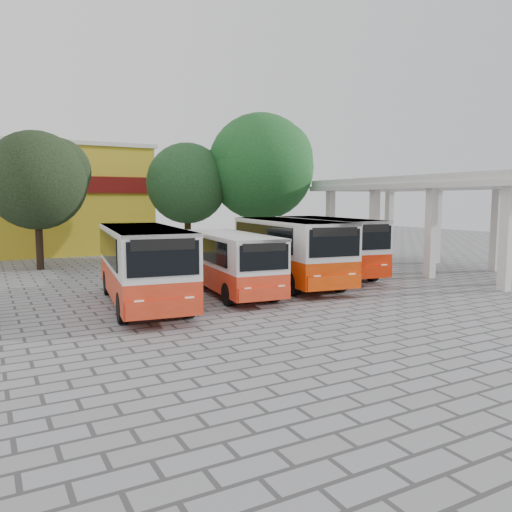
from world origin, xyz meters
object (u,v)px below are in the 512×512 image
bus_far_right (327,242)px  bus_centre_right (289,247)px  bus_centre_left (231,259)px  bus_far_left (143,260)px

bus_far_right → bus_centre_right: bearing=-145.9°
bus_centre_left → bus_far_right: (7.02, 2.52, 0.28)m
bus_far_left → bus_centre_right: (7.66, 1.48, 0.06)m
bus_far_left → bus_centre_right: bus_centre_right is taller
bus_far_left → bus_centre_left: (4.05, 0.53, -0.23)m
bus_centre_right → bus_far_left: bearing=-161.7°
bus_centre_left → bus_centre_right: bus_centre_right is taller
bus_far_left → bus_far_right: (11.07, 3.06, 0.04)m
bus_centre_left → bus_centre_right: bearing=20.8°
bus_centre_left → bus_far_right: 7.46m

